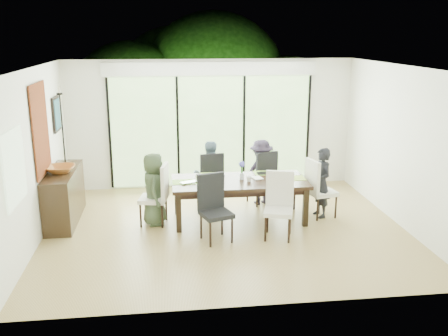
{
  "coord_description": "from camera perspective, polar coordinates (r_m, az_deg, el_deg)",
  "views": [
    {
      "loc": [
        -1.0,
        -7.83,
        3.22
      ],
      "look_at": [
        0.0,
        0.25,
        1.0
      ],
      "focal_mm": 40.0,
      "sensor_mm": 36.0,
      "label": 1
    }
  ],
  "objects": [
    {
      "name": "papers",
      "position": [
        8.77,
        6.35,
        -1.31
      ],
      "size": [
        0.29,
        0.22,
        0.0
      ],
      "primitive_type": "cube",
      "color": "white",
      "rests_on": "table_top"
    },
    {
      "name": "vase",
      "position": [
        8.72,
        2.05,
        -0.93
      ],
      "size": [
        0.08,
        0.08,
        0.12
      ],
      "primitive_type": "cylinder",
      "color": "silver",
      "rests_on": "table_top"
    },
    {
      "name": "wall_back",
      "position": [
        10.56,
        -1.51,
        5.04
      ],
      "size": [
        6.0,
        0.02,
        2.7
      ],
      "primitive_type": "cube",
      "color": "white",
      "rests_on": "floor"
    },
    {
      "name": "chair_right_end",
      "position": [
        9.09,
        11.16,
        -2.22
      ],
      "size": [
        0.54,
        0.54,
        1.08
      ],
      "primitive_type": null,
      "rotation": [
        0.0,
        0.0,
        1.8
      ],
      "color": "white",
      "rests_on": "floor"
    },
    {
      "name": "foliage_left",
      "position": [
        13.18,
        -10.55,
        7.23
      ],
      "size": [
        3.2,
        3.2,
        3.2
      ],
      "primitive_type": "sphere",
      "color": "#14380F",
      "rests_on": "ground"
    },
    {
      "name": "chair_near_right",
      "position": [
        8.03,
        6.25,
        -4.37
      ],
      "size": [
        0.56,
        0.56,
        1.08
      ],
      "primitive_type": null,
      "rotation": [
        0.0,
        0.0,
        -0.3
      ],
      "color": "silver",
      "rests_on": "floor"
    },
    {
      "name": "hyacinth_stems",
      "position": [
        8.69,
        2.06,
        -0.18
      ],
      "size": [
        0.04,
        0.04,
        0.16
      ],
      "primitive_type": "cylinder",
      "color": "#337226",
      "rests_on": "table_top"
    },
    {
      "name": "chair_left_end",
      "position": [
        8.65,
        -8.12,
        -2.98
      ],
      "size": [
        0.53,
        0.53,
        1.08
      ],
      "primitive_type": null,
      "rotation": [
        0.0,
        0.0,
        -1.77
      ],
      "color": "silver",
      "rests_on": "floor"
    },
    {
      "name": "placemat_far_r",
      "position": [
        9.16,
        4.79,
        -0.54
      ],
      "size": [
        0.43,
        0.31,
        0.01
      ],
      "primitive_type": "cube",
      "color": "#88BB42",
      "rests_on": "table_top"
    },
    {
      "name": "table_apron",
      "position": [
        8.72,
        1.76,
        -2.14
      ],
      "size": [
        2.15,
        0.88,
        0.1
      ],
      "primitive_type": "cube",
      "color": "black",
      "rests_on": "floor"
    },
    {
      "name": "mullion_a",
      "position": [
        10.55,
        -12.93,
        3.82
      ],
      "size": [
        0.05,
        0.04,
        2.3
      ],
      "primitive_type": "cube",
      "color": "black",
      "rests_on": "wall_back"
    },
    {
      "name": "table_top",
      "position": [
        8.69,
        1.77,
        -1.59
      ],
      "size": [
        2.35,
        1.08,
        0.06
      ],
      "primitive_type": "cube",
      "color": "black",
      "rests_on": "floor"
    },
    {
      "name": "cup_a",
      "position": [
        8.74,
        -2.92,
        -0.99
      ],
      "size": [
        0.16,
        0.16,
        0.09
      ],
      "primitive_type": "imported",
      "rotation": [
        0.0,
        0.0,
        0.43
      ],
      "color": "white",
      "rests_on": "table_top"
    },
    {
      "name": "cup_c",
      "position": [
        8.92,
        6.76,
        -0.74
      ],
      "size": [
        0.16,
        0.16,
        0.09
      ],
      "primitive_type": "imported",
      "rotation": [
        0.0,
        0.0,
        3.56
      ],
      "color": "white",
      "rests_on": "table_top"
    },
    {
      "name": "tablet_far_r",
      "position": [
        9.1,
        4.55,
        -0.59
      ],
      "size": [
        0.23,
        0.17,
        0.01
      ],
      "primitive_type": "cube",
      "color": "black",
      "rests_on": "table_top"
    },
    {
      "name": "table_leg_fl",
      "position": [
        8.31,
        -5.2,
        -5.12
      ],
      "size": [
        0.09,
        0.09,
        0.67
      ],
      "primitive_type": "cube",
      "color": "black",
      "rests_on": "floor"
    },
    {
      "name": "placemat_left",
      "position": [
        8.59,
        -4.5,
        -1.6
      ],
      "size": [
        0.43,
        0.31,
        0.01
      ],
      "primitive_type": "cube",
      "color": "#7CAD3D",
      "rests_on": "table_top"
    },
    {
      "name": "person_left_end",
      "position": [
        8.62,
        -8.01,
        -2.39
      ],
      "size": [
        0.38,
        0.59,
        1.26
      ],
      "primitive_type": "imported",
      "rotation": [
        0.0,
        0.0,
        1.55
      ],
      "color": "#394830",
      "rests_on": "floor"
    },
    {
      "name": "foliage_far",
      "position": [
        14.43,
        -5.48,
        8.82
      ],
      "size": [
        3.6,
        3.6,
        3.6
      ],
      "primitive_type": "sphere",
      "color": "#14380F",
      "rests_on": "ground"
    },
    {
      "name": "placemat_far_l",
      "position": [
        9.01,
        -1.45,
        -0.76
      ],
      "size": [
        0.43,
        0.31,
        0.01
      ],
      "primitive_type": "cube",
      "color": "#92C044",
      "rests_on": "table_top"
    },
    {
      "name": "ceiling",
      "position": [
        7.91,
        0.23,
        11.52
      ],
      "size": [
        6.0,
        5.0,
        0.01
      ],
      "primitive_type": "cube",
      "color": "white",
      "rests_on": "wall_back"
    },
    {
      "name": "cup_b",
      "position": [
        8.6,
        2.86,
        -1.27
      ],
      "size": [
        0.11,
        0.11,
        0.09
      ],
      "primitive_type": "imported",
      "rotation": [
        0.0,
        0.0,
        1.72
      ],
      "color": "white",
      "rests_on": "table_top"
    },
    {
      "name": "art_frame",
      "position": [
        9.84,
        -18.61,
        5.87
      ],
      "size": [
        0.03,
        0.55,
        0.65
      ],
      "primitive_type": "cube",
      "color": "black",
      "rests_on": "wall_left"
    },
    {
      "name": "placemat_paper",
      "position": [
        8.33,
        -1.66,
        -2.1
      ],
      "size": [
        0.43,
        0.31,
        0.01
      ],
      "primitive_type": "cube",
      "color": "white",
      "rests_on": "table_top"
    },
    {
      "name": "table_leg_bl",
      "position": [
        9.12,
        -5.4,
        -3.25
      ],
      "size": [
        0.09,
        0.09,
        0.67
      ],
      "primitive_type": "cube",
      "color": "black",
      "rests_on": "floor"
    },
    {
      "name": "person_right_end",
      "position": [
        9.05,
        11.07,
        -1.67
      ],
      "size": [
        0.47,
        0.64,
        1.26
      ],
      "primitive_type": "imported",
      "rotation": [
        0.0,
        0.0,
        -1.39
      ],
      "color": "black",
      "rests_on": "floor"
    },
    {
      "name": "candlestick_pan",
      "position": [
        9.14,
        -18.29,
        8.06
      ],
      "size": [
        0.1,
        0.1,
        0.03
      ],
      "primitive_type": "cylinder",
      "color": "black",
      "rests_on": "sideboard"
    },
    {
      "name": "art_canvas",
      "position": [
        9.84,
        -18.5,
        5.87
      ],
      "size": [
        0.01,
        0.45,
        0.55
      ],
      "primitive_type": "cube",
      "color": "#194452",
      "rests_on": "wall_left"
    },
    {
      "name": "chair_near_left",
      "position": [
        7.86,
        -0.89,
        -4.7
      ],
      "size": [
        0.57,
        0.57,
        1.08
      ],
      "primitive_type": null,
      "rotation": [
        0.0,
        0.0,
        0.32
      ],
      "color": "black",
      "rests_on": "floor"
    },
    {
      "name": "platter_snacks",
      "position": [
        8.32,
        -1.66,
        -1.89
      ],
      "size": [
        0.2,
        0.2,
        0.01
      ],
      "primitive_type": "cube",
      "color": "#CA4D17",
      "rests_on": "table_top"
    },
    {
      "name": "foliage_right",
      "position": [
        13.37,
        6.92,
        6.71
      ],
      "size": [
        2.8,
        2.8,
        2.8
      ],
      "primitive_type": "sphere",
      "color": "#14380F",
      "rests_on": "ground"
    },
    {
      "name": "glass_doors",
      "position": [
        10.55,
        -1.48,
        4.2
      ],
      "size": [
        4.2,
        0.02,
        2.3
      ],
      "primitive_type": "cube",
      "color": "#598C3F",
      "rests_on": "wall_back"
    },
    {
      "name": "platter_base",
      "position": [
        8.33,
        -1.66,
        -2.0
      ],
      "size": [
        0.25,
        0.25,
        0.02
      ],
      "primitive_type": "cube",
      "color": "white",
      "rests_on": "table_top"
    },
    {
      "name": "table_leg_br",
      "position": [
        9.42,
        7.86,
        -2.72
      ],
      "size": [
        0.09,
        0.09,
        0.67
      ],
      "primitive_type": "cube",
      "color": "black",
      "rests_on": "floor"
    },
    {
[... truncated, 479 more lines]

